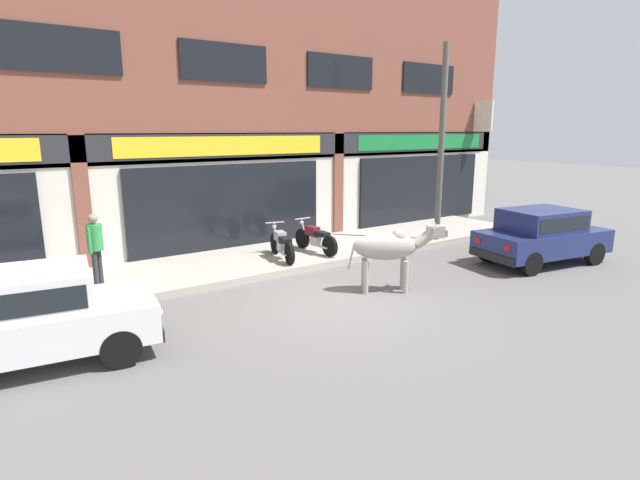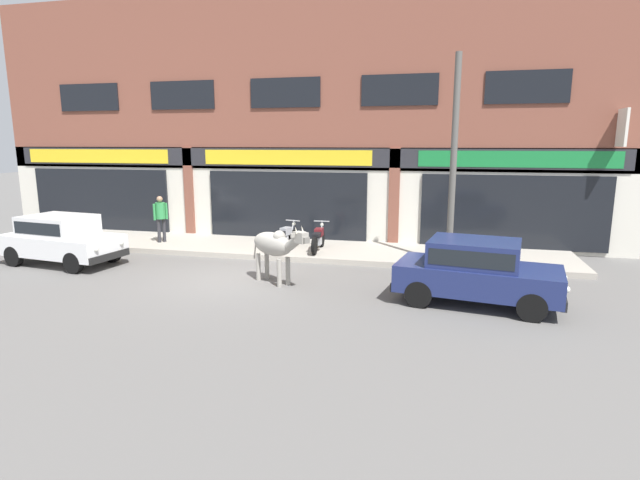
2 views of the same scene
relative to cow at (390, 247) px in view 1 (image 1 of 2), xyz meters
The scene contains 10 objects.
ground_plane 1.66m from the cow, behind, with size 90.00×90.00×0.00m, color #605E5B.
sidewalk 4.10m from the cow, 109.32° to the left, with size 19.00×2.98×0.17m, color #A8A093.
shop_building 6.49m from the cow, 103.42° to the left, with size 23.00×1.40×8.76m.
cow is the anchor object (origin of this frame).
car_0 4.92m from the cow, ahead, with size 3.78×2.14×1.46m.
car_1 6.85m from the cow, behind, with size 3.75×2.04×1.46m.
motorcycle_0 3.39m from the cow, 103.95° to the left, with size 0.66×1.79×0.88m.
motorcycle_1 3.38m from the cow, 84.61° to the left, with size 0.52×1.81×0.88m.
pedestrian 6.29m from the cow, 147.20° to the left, with size 0.35×0.40×1.60m.
utility_pole 5.46m from the cow, 30.68° to the left, with size 0.18×0.18×5.77m, color #595651.
Camera 1 is at (-5.92, -7.85, 3.50)m, focal length 28.00 mm.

